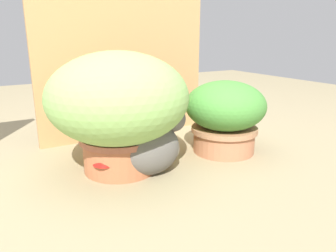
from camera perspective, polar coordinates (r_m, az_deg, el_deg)
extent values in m
plane|color=gray|center=(1.41, -2.41, -8.18)|extent=(6.00, 6.00, 0.00)
cube|color=tan|center=(1.86, -7.56, 10.13)|extent=(0.98, 0.03, 0.79)
cylinder|color=#B06540|center=(1.44, -8.37, -4.54)|extent=(0.32, 0.32, 0.16)
cylinder|color=#AB5F47|center=(1.42, -8.47, -2.03)|extent=(0.34, 0.34, 0.02)
ellipsoid|color=#87B55E|center=(1.37, -8.77, 4.94)|extent=(0.59, 0.59, 0.39)
cylinder|color=#B2704E|center=(1.67, 9.75, -2.27)|extent=(0.30, 0.30, 0.13)
cylinder|color=#AC7653|center=(1.65, 9.83, -0.56)|extent=(0.33, 0.33, 0.02)
ellipsoid|color=#468737|center=(1.62, 10.03, 3.56)|extent=(0.40, 0.40, 0.24)
ellipsoid|color=#5D5A54|center=(1.37, -3.07, -4.06)|extent=(0.26, 0.18, 0.22)
ellipsoid|color=gray|center=(1.42, 0.42, -3.78)|extent=(0.07, 0.10, 0.11)
sphere|color=#5D5A54|center=(1.39, 0.88, 1.24)|extent=(0.11, 0.11, 0.11)
cone|color=#5D5A54|center=(1.40, 0.24, 3.93)|extent=(0.04, 0.04, 0.04)
cone|color=#5D5A54|center=(1.35, 1.58, 3.48)|extent=(0.04, 0.04, 0.04)
cylinder|color=#5D5A54|center=(1.39, -8.14, -7.77)|extent=(0.18, 0.04, 0.07)
cylinder|color=#EFE5CC|center=(1.36, -10.95, -7.94)|extent=(0.04, 0.04, 0.07)
cone|color=red|center=(1.33, -11.08, -5.64)|extent=(0.10, 0.10, 0.04)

